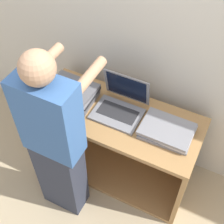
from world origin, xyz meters
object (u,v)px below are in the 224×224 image
laptop_stack_left (72,93)px  laptop_stack_right (167,130)px  laptop_open (120,105)px  person (55,144)px

laptop_stack_left → laptop_stack_right: laptop_stack_left is taller
laptop_open → laptop_stack_left: 0.40m
laptop_open → laptop_stack_left: bearing=-172.0°
laptop_stack_right → person: person is taller
laptop_stack_left → person: size_ratio=0.25×
laptop_stack_left → person: (0.14, -0.46, -0.03)m
laptop_open → laptop_stack_right: 0.40m
laptop_open → person: person is taller
laptop_open → laptop_stack_left: (-0.40, -0.06, 0.01)m
laptop_stack_left → person: 0.48m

